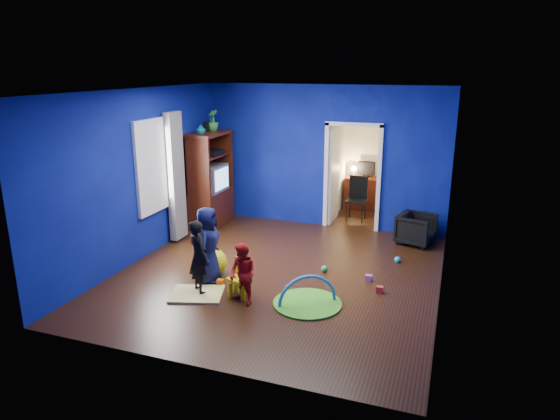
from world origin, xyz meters
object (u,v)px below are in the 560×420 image
(study_desk, at_px, (364,193))
(folding_chair, at_px, (356,200))
(kid_chair, at_px, (239,280))
(armchair, at_px, (416,229))
(vase, at_px, (201,129))
(toddler_red, at_px, (243,274))
(tv_armoire, at_px, (210,180))
(play_mat, at_px, (307,303))
(child_navy, at_px, (208,245))
(child_black, at_px, (198,257))
(crt_tv, at_px, (212,178))
(hopper_ball, at_px, (213,262))

(study_desk, bearing_deg, folding_chair, -90.00)
(folding_chair, bearing_deg, kid_chair, -101.52)
(armchair, height_order, vase, vase)
(toddler_red, bearing_deg, folding_chair, 108.04)
(vase, bearing_deg, tv_armoire, 90.00)
(armchair, xyz_separation_m, vase, (-4.17, -0.54, 1.76))
(armchair, bearing_deg, play_mat, 173.14)
(kid_chair, bearing_deg, child_navy, 173.34)
(child_black, bearing_deg, kid_chair, -134.81)
(toddler_red, distance_m, crt_tv, 3.78)
(tv_armoire, relative_size, crt_tv, 2.80)
(child_navy, distance_m, study_desk, 5.13)
(vase, xyz_separation_m, folding_chair, (2.81, 1.64, -1.60))
(toddler_red, distance_m, hopper_ball, 1.18)
(kid_chair, xyz_separation_m, study_desk, (0.87, 5.22, 0.12))
(child_black, height_order, hopper_ball, child_black)
(toddler_red, distance_m, study_desk, 5.47)
(child_black, bearing_deg, armchair, -93.45)
(crt_tv, bearing_deg, armchair, 3.33)
(child_black, height_order, kid_chair, child_black)
(child_black, xyz_separation_m, child_navy, (-0.05, 0.40, 0.04))
(hopper_ball, height_order, study_desk, study_desk)
(toddler_red, relative_size, folding_chair, 0.97)
(hopper_ball, bearing_deg, child_black, -80.92)
(tv_armoire, xyz_separation_m, kid_chair, (1.94, -2.92, -0.73))
(child_navy, relative_size, crt_tv, 1.72)
(tv_armoire, bearing_deg, kid_chair, -56.31)
(hopper_ball, distance_m, play_mat, 1.81)
(armchair, distance_m, toddler_red, 3.95)
(crt_tv, height_order, folding_chair, crt_tv)
(play_mat, height_order, folding_chair, folding_chair)
(study_desk, xyz_separation_m, folding_chair, (0.00, -0.96, 0.09))
(hopper_ball, bearing_deg, study_desk, 71.23)
(tv_armoire, bearing_deg, child_navy, -63.68)
(vase, height_order, hopper_ball, vase)
(tv_armoire, relative_size, study_desk, 2.23)
(hopper_ball, bearing_deg, vase, 121.10)
(child_navy, bearing_deg, kid_chair, -127.42)
(child_navy, distance_m, tv_armoire, 2.92)
(toddler_red, height_order, kid_chair, toddler_red)
(crt_tv, relative_size, hopper_ball, 1.58)
(tv_armoire, relative_size, play_mat, 2.01)
(tv_armoire, height_order, play_mat, tv_armoire)
(vase, bearing_deg, toddler_red, -53.37)
(study_desk, bearing_deg, tv_armoire, -140.72)
(crt_tv, height_order, play_mat, crt_tv)
(folding_chair, bearing_deg, hopper_ball, -113.19)
(kid_chair, xyz_separation_m, play_mat, (1.01, 0.08, -0.24))
(vase, bearing_deg, kid_chair, -53.38)
(study_desk, bearing_deg, vase, -137.24)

